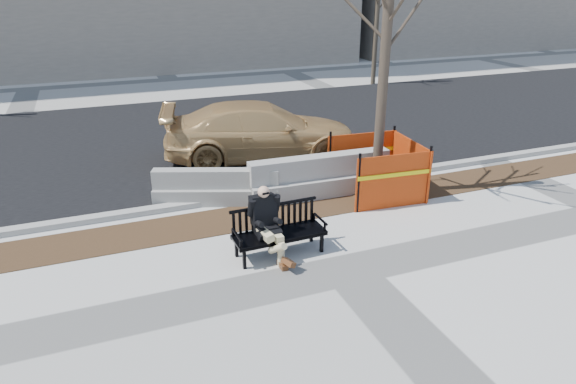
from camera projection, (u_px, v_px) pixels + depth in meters
name	position (u px, v px, depth m)	size (l,w,h in m)	color
ground	(348.00, 269.00, 8.79)	(120.00, 120.00, 0.00)	beige
mulch_strip	(292.00, 210.00, 11.01)	(40.00, 1.20, 0.02)	#47301C
asphalt_street	(220.00, 133.00, 16.33)	(60.00, 10.40, 0.01)	black
curb	(277.00, 191.00, 11.81)	(60.00, 0.25, 0.12)	#9E9B93
bench	(279.00, 254.00, 9.27)	(1.70, 0.61, 0.90)	black
seated_man	(267.00, 255.00, 9.22)	(0.57, 0.95, 1.33)	black
tree_fence	(375.00, 193.00, 11.86)	(2.64, 2.64, 6.59)	#E14110
sedan	(262.00, 158.00, 14.15)	(2.13, 5.24, 1.52)	tan
jersey_barrier_left	(217.00, 202.00, 11.37)	(2.74, 0.55, 0.78)	gray
jersey_barrier_right	(320.00, 194.00, 11.79)	(3.31, 0.66, 0.95)	#9B9891
far_tree_right	(373.00, 84.00, 23.76)	(2.28, 2.28, 6.16)	#493D2F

